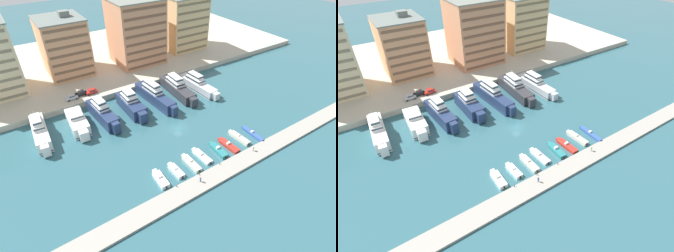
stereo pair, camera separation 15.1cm
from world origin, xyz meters
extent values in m
plane|color=#2D5B66|center=(0.00, 0.00, 0.00)|extent=(400.00, 400.00, 0.00)
cube|color=#BCB29E|center=(0.00, 62.37, 1.02)|extent=(180.00, 70.00, 2.04)
cube|color=#9E998E|center=(0.00, -21.47, 0.31)|extent=(120.00, 4.98, 0.62)
cube|color=white|center=(-36.57, 18.02, 1.90)|extent=(4.84, 16.06, 3.80)
cube|color=white|center=(-37.09, 9.22, 1.99)|extent=(2.26, 2.08, 3.23)
cube|color=#334C7F|center=(-36.57, 18.02, 0.66)|extent=(4.89, 16.23, 0.24)
cube|color=white|center=(-36.50, 19.20, 4.51)|extent=(3.44, 6.83, 1.43)
cube|color=#233342|center=(-36.50, 19.20, 4.66)|extent=(3.48, 6.90, 0.52)
cube|color=white|center=(-36.50, 19.20, 5.92)|extent=(2.68, 5.33, 1.37)
cube|color=#233342|center=(-36.50, 19.20, 6.05)|extent=(2.71, 5.38, 0.49)
cylinder|color=silver|center=(-36.44, 20.20, 7.50)|extent=(0.16, 0.16, 1.80)
cube|color=white|center=(-36.08, 26.38, 1.04)|extent=(3.37, 1.09, 0.20)
cube|color=white|center=(-25.86, 17.33, 1.85)|extent=(5.62, 12.79, 3.69)
cube|color=white|center=(-26.29, 9.98, 1.94)|extent=(2.83, 2.60, 3.14)
cube|color=#192347|center=(-25.86, 17.33, 0.65)|extent=(5.67, 12.91, 0.24)
cube|color=white|center=(-25.81, 18.26, 4.36)|extent=(4.12, 5.47, 1.33)
cube|color=#233342|center=(-25.81, 18.26, 4.49)|extent=(4.17, 5.53, 0.48)
cylinder|color=silver|center=(-25.76, 19.05, 5.92)|extent=(0.16, 0.16, 1.80)
cube|color=white|center=(-25.47, 24.03, 1.02)|extent=(4.21, 1.14, 0.20)
cube|color=navy|center=(-17.87, 16.72, 2.10)|extent=(5.29, 16.11, 4.19)
cube|color=navy|center=(-17.17, 7.92, 2.20)|extent=(2.37, 2.19, 3.56)
cube|color=#192347|center=(-17.87, 16.72, 0.73)|extent=(5.34, 16.28, 0.24)
cube|color=white|center=(-17.97, 17.91, 4.94)|extent=(3.67, 6.88, 1.49)
cube|color=#233342|center=(-17.97, 17.91, 5.09)|extent=(3.72, 6.95, 0.54)
cube|color=white|center=(-17.97, 17.91, 6.44)|extent=(2.86, 5.37, 1.51)
cube|color=#233342|center=(-17.97, 17.91, 6.59)|extent=(2.90, 5.42, 0.54)
cylinder|color=silver|center=(-18.05, 18.90, 8.09)|extent=(0.16, 0.16, 1.80)
cube|color=navy|center=(-18.55, 25.06, 1.15)|extent=(3.49, 1.17, 0.20)
cube|color=navy|center=(-7.83, 16.58, 2.02)|extent=(4.89, 14.13, 4.04)
cube|color=navy|center=(-7.85, 8.44, 2.12)|extent=(2.67, 2.43, 3.44)
cube|color=#192347|center=(-7.83, 16.58, 0.71)|extent=(4.94, 14.27, 0.24)
cube|color=white|center=(-7.83, 17.64, 4.80)|extent=(3.80, 5.94, 1.52)
cube|color=#233342|center=(-7.83, 17.64, 4.95)|extent=(3.85, 6.00, 0.55)
cube|color=white|center=(-7.83, 17.64, 6.27)|extent=(2.96, 4.63, 1.42)
cube|color=#233342|center=(-7.83, 17.64, 6.41)|extent=(3.00, 4.68, 0.51)
cylinder|color=silver|center=(-7.82, 18.53, 7.88)|extent=(0.16, 0.16, 1.80)
cube|color=navy|center=(-7.81, 24.09, 1.11)|extent=(4.13, 0.91, 0.20)
cube|color=navy|center=(1.56, 16.81, 1.97)|extent=(5.52, 20.08, 3.95)
cube|color=navy|center=(2.45, 6.05, 2.07)|extent=(2.29, 2.12, 3.36)
cube|color=#334C7F|center=(1.56, 16.81, 0.69)|extent=(5.58, 20.28, 0.24)
cube|color=white|center=(1.43, 18.29, 4.83)|extent=(3.71, 8.55, 1.76)
cube|color=#233342|center=(1.43, 18.29, 5.00)|extent=(3.76, 8.64, 0.63)
cube|color=white|center=(1.43, 18.29, 6.43)|extent=(2.90, 6.67, 1.46)
cube|color=#233342|center=(1.43, 18.29, 6.58)|extent=(2.93, 6.74, 0.52)
cylinder|color=silver|center=(1.33, 19.53, 8.06)|extent=(0.16, 0.16, 1.80)
cube|color=navy|center=(0.70, 27.14, 1.09)|extent=(3.37, 1.17, 0.20)
cube|color=#333338|center=(11.53, 17.41, 1.82)|extent=(5.23, 18.92, 3.63)
cube|color=#333338|center=(11.14, 7.02, 1.91)|extent=(2.57, 2.35, 3.09)
cube|color=#192347|center=(11.53, 17.41, 0.64)|extent=(5.29, 19.11, 0.24)
cube|color=white|center=(11.59, 18.82, 4.44)|extent=(3.82, 8.01, 1.61)
cube|color=#233342|center=(11.59, 18.82, 4.60)|extent=(3.87, 8.09, 0.58)
cube|color=white|center=(11.59, 18.82, 5.94)|extent=(2.98, 6.25, 1.40)
cube|color=#233342|center=(11.59, 18.82, 6.08)|extent=(3.02, 6.31, 0.50)
cylinder|color=silver|center=(11.63, 20.00, 7.54)|extent=(0.16, 0.16, 1.80)
cube|color=#333338|center=(11.91, 27.24, 1.00)|extent=(3.87, 1.05, 0.20)
cube|color=silver|center=(19.91, 15.93, 1.53)|extent=(5.27, 18.22, 3.05)
cube|color=silver|center=(20.56, 6.03, 1.60)|extent=(2.39, 2.20, 2.59)
cube|color=black|center=(19.91, 15.93, 0.53)|extent=(5.33, 18.41, 0.24)
cube|color=white|center=(19.82, 17.27, 3.81)|extent=(3.69, 7.75, 1.52)
cube|color=#233342|center=(19.82, 17.27, 3.96)|extent=(3.74, 7.83, 0.55)
cube|color=white|center=(19.82, 17.27, 5.26)|extent=(2.88, 6.04, 1.38)
cube|color=#233342|center=(19.82, 17.27, 5.40)|extent=(2.92, 6.11, 0.50)
cylinder|color=silver|center=(19.75, 18.41, 6.85)|extent=(0.16, 0.16, 1.80)
cube|color=silver|center=(19.30, 25.35, 0.84)|extent=(3.55, 1.13, 0.20)
cube|color=white|center=(-15.82, -15.27, 0.54)|extent=(2.38, 5.48, 1.08)
cube|color=white|center=(-15.67, -12.15, 0.54)|extent=(1.21, 1.01, 0.92)
cube|color=silver|center=(-15.80, -14.86, 1.30)|extent=(1.20, 0.65, 0.45)
cube|color=#283847|center=(-15.78, -14.59, 1.37)|extent=(1.07, 0.13, 0.27)
cube|color=black|center=(-15.95, -18.14, 0.69)|extent=(0.37, 0.30, 0.60)
cube|color=white|center=(-10.97, -14.98, 0.48)|extent=(2.07, 4.98, 0.96)
cube|color=white|center=(-11.07, -12.14, 0.48)|extent=(1.08, 0.89, 0.81)
cube|color=silver|center=(-10.99, -14.61, 1.14)|extent=(1.07, 0.64, 0.38)
cube|color=#283847|center=(-11.00, -14.33, 1.20)|extent=(0.95, 0.11, 0.23)
cube|color=black|center=(-10.88, -17.62, 0.63)|extent=(0.37, 0.29, 0.60)
cube|color=beige|center=(-6.13, -15.00, 0.50)|extent=(1.86, 6.36, 1.00)
cube|color=beige|center=(-6.18, -11.48, 0.50)|extent=(0.99, 0.81, 0.85)
cube|color=silver|center=(-6.14, -14.53, 1.22)|extent=(0.99, 0.61, 0.43)
cube|color=#283847|center=(-6.14, -14.25, 1.29)|extent=(0.89, 0.09, 0.26)
cube|color=black|center=(-6.09, -18.35, 0.65)|extent=(0.36, 0.28, 0.60)
cube|color=white|center=(-2.02, -14.39, 0.39)|extent=(2.32, 6.23, 0.77)
cube|color=white|center=(-2.19, -10.92, 0.39)|extent=(1.15, 0.96, 0.66)
cube|color=silver|center=(-2.04, -13.93, 1.01)|extent=(1.13, 0.66, 0.48)
cube|color=#283847|center=(-2.05, -13.65, 1.09)|extent=(1.00, 0.13, 0.29)
cube|color=black|center=(-1.85, -17.63, 0.54)|extent=(0.37, 0.30, 0.60)
cube|color=teal|center=(3.18, -15.19, 0.54)|extent=(2.35, 6.02, 1.08)
cube|color=teal|center=(3.39, -11.84, 0.54)|extent=(1.15, 0.96, 0.92)
cube|color=silver|center=(3.21, -14.75, 1.36)|extent=(1.13, 0.67, 0.57)
cube|color=#283847|center=(3.23, -14.47, 1.45)|extent=(1.00, 0.14, 0.34)
cube|color=black|center=(2.98, -18.32, 0.69)|extent=(0.38, 0.30, 0.60)
cube|color=red|center=(7.04, -15.29, 0.46)|extent=(2.30, 6.48, 0.92)
cube|color=red|center=(6.88, -11.69, 0.46)|extent=(1.15, 0.95, 0.78)
cube|color=silver|center=(7.02, -14.81, 1.19)|extent=(1.13, 0.65, 0.54)
cube|color=#283847|center=(7.01, -14.53, 1.27)|extent=(1.01, 0.13, 0.32)
cube|color=black|center=(7.20, -18.66, 0.61)|extent=(0.37, 0.30, 0.60)
cube|color=beige|center=(11.95, -14.44, 0.53)|extent=(2.10, 6.80, 1.07)
cube|color=beige|center=(11.73, -10.76, 0.53)|extent=(0.98, 0.82, 0.91)
cube|color=silver|center=(11.92, -13.94, 1.28)|extent=(0.97, 0.66, 0.42)
cube|color=#283847|center=(11.91, -13.66, 1.34)|extent=(0.85, 0.13, 0.25)
cube|color=black|center=(12.17, -17.97, 0.68)|extent=(0.38, 0.30, 0.60)
cube|color=#33569E|center=(16.81, -15.25, 0.40)|extent=(1.64, 7.49, 0.79)
cube|color=#33569E|center=(16.88, -11.22, 0.40)|extent=(0.84, 0.70, 0.67)
cube|color=silver|center=(16.82, -14.69, 1.02)|extent=(0.84, 0.61, 0.46)
cube|color=#283847|center=(16.82, -14.41, 1.09)|extent=(0.76, 0.09, 0.28)
cube|color=black|center=(16.74, -19.16, 0.55)|extent=(0.36, 0.29, 0.60)
cube|color=#B7BCC1|center=(-23.30, 31.17, 2.76)|extent=(4.16, 1.84, 0.80)
cube|color=#B7BCC1|center=(-23.15, 31.17, 3.50)|extent=(2.15, 1.63, 0.68)
cube|color=#1E2833|center=(-23.15, 31.17, 3.50)|extent=(2.11, 1.65, 0.37)
cylinder|color=black|center=(-24.62, 30.27, 2.36)|extent=(0.65, 0.24, 0.64)
cylinder|color=black|center=(-24.68, 31.97, 2.36)|extent=(0.65, 0.24, 0.64)
cylinder|color=black|center=(-21.92, 30.37, 2.36)|extent=(0.65, 0.24, 0.64)
cylinder|color=black|center=(-21.98, 32.07, 2.36)|extent=(0.65, 0.24, 0.64)
cube|color=black|center=(-19.73, 32.01, 2.76)|extent=(4.11, 1.73, 0.80)
cube|color=black|center=(-19.58, 32.01, 3.50)|extent=(2.11, 1.58, 0.68)
cube|color=#1E2833|center=(-19.58, 32.01, 3.50)|extent=(2.07, 1.59, 0.37)
cylinder|color=black|center=(-21.08, 31.17, 2.36)|extent=(0.64, 0.23, 0.64)
cylinder|color=black|center=(-21.07, 32.87, 2.36)|extent=(0.64, 0.23, 0.64)
cylinder|color=black|center=(-18.38, 31.15, 2.36)|extent=(0.64, 0.23, 0.64)
cylinder|color=black|center=(-18.37, 32.85, 2.36)|extent=(0.64, 0.23, 0.64)
cube|color=red|center=(-16.23, 31.20, 2.76)|extent=(4.19, 1.93, 0.80)
cube|color=red|center=(-16.08, 31.21, 3.50)|extent=(2.18, 1.68, 0.68)
cube|color=#1E2833|center=(-16.08, 31.21, 3.50)|extent=(2.14, 1.69, 0.37)
cylinder|color=black|center=(-17.53, 30.28, 2.36)|extent=(0.65, 0.26, 0.64)
cylinder|color=black|center=(-17.63, 31.98, 2.36)|extent=(0.65, 0.26, 0.64)
cylinder|color=black|center=(-14.83, 30.43, 2.36)|extent=(0.65, 0.26, 0.64)
cylinder|color=black|center=(-14.93, 32.13, 2.36)|extent=(0.65, 0.26, 0.64)
cube|color=tan|center=(-17.45, 52.64, 12.63)|extent=(16.29, 17.37, 21.19)
cube|color=brown|center=(-17.45, 43.86, 3.55)|extent=(14.98, 0.24, 0.90)
cube|color=brown|center=(-17.45, 43.86, 6.58)|extent=(14.98, 0.24, 0.90)
cube|color=brown|center=(-17.45, 43.86, 9.60)|extent=(14.98, 0.24, 0.90)
cube|color=brown|center=(-17.45, 43.86, 12.63)|extent=(14.98, 0.24, 0.90)
cube|color=brown|center=(-17.45, 43.86, 15.66)|extent=(14.98, 0.24, 0.90)
cube|color=brown|center=(-17.45, 43.86, 18.68)|extent=(14.98, 0.24, 0.90)
cube|color=brown|center=(-17.45, 43.86, 21.71)|extent=(14.98, 0.24, 0.90)
cube|color=slate|center=(-17.45, 52.64, 23.42)|extent=(16.61, 17.72, 0.40)
cube|color=slate|center=(-15.01, 52.64, 24.62)|extent=(3.60, 3.20, 2.00)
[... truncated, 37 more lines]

